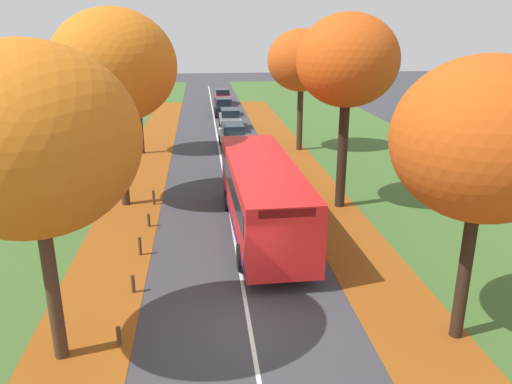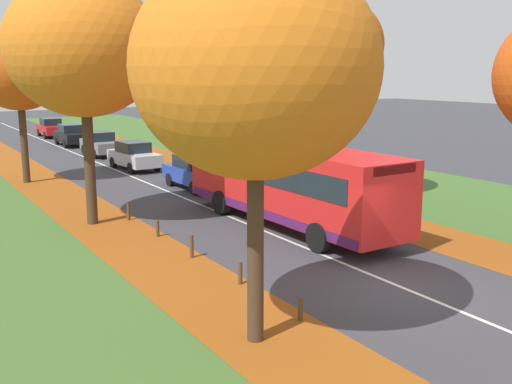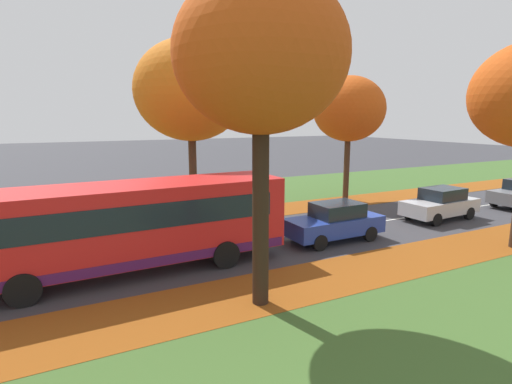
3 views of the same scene
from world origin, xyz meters
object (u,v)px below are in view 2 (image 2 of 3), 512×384
object	(u,v)px
tree_left_mid	(18,71)
bollard_second	(240,273)
bollard_nearest	(300,309)
bollard_fourth	(158,229)
tree_left_near	(83,48)
car_blue_lead	(196,172)
tree_right_near	(331,46)
car_black_fourth_in_line	(71,135)
tree_left_nearest	(255,68)
bollard_third	(192,246)
tree_right_mid	(210,65)
car_silver_following	(134,156)
car_grey_third_in_line	(101,144)
bollard_fifth	(128,211)
bus	(289,180)
car_red_trailing	(51,128)

from	to	relation	value
tree_left_mid	bollard_second	size ratio (longest dim) A/B	12.08
bollard_nearest	bollard_fourth	size ratio (longest dim) A/B	0.94
tree_left_near	car_blue_lead	size ratio (longest dim) A/B	2.12
tree_left_near	tree_right_near	bearing A→B (deg)	-7.70
tree_right_near	car_black_fourth_in_line	distance (m)	26.86
tree_left_nearest	bollard_third	world-z (taller)	tree_left_nearest
bollard_third	car_black_fourth_in_line	distance (m)	30.63
tree_right_mid	bollard_second	distance (m)	21.37
tree_left_mid	car_black_fourth_in_line	distance (m)	16.38
bollard_nearest	car_silver_following	world-z (taller)	car_silver_following
bollard_second	car_grey_third_in_line	size ratio (longest dim) A/B	0.15
tree_left_mid	car_blue_lead	bearing A→B (deg)	-42.17
bollard_third	tree_right_near	bearing A→B (deg)	26.55
bollard_nearest	car_blue_lead	world-z (taller)	car_blue_lead
bollard_fourth	bollard_second	bearing A→B (deg)	-89.77
tree_left_near	tree_left_mid	size ratio (longest dim) A/B	1.17
tree_right_near	car_blue_lead	bearing A→B (deg)	124.39
bollard_fifth	car_silver_following	distance (m)	12.26
tree_left_mid	bollard_nearest	world-z (taller)	tree_left_mid
tree_right_mid	car_silver_following	size ratio (longest dim) A/B	1.87
bollard_third	car_blue_lead	xyz separation A→B (m)	(5.06, 9.87, 0.45)
bollard_nearest	bollard_fourth	bearing A→B (deg)	89.87
bollard_fifth	car_black_fourth_in_line	bearing A→B (deg)	79.56
tree_left_mid	bus	distance (m)	16.10
tree_right_near	car_red_trailing	xyz separation A→B (m)	(-3.98, 32.98, -5.84)
bollard_third	tree_right_mid	bearing A→B (deg)	60.12
bollard_second	car_grey_third_in_line	world-z (taller)	car_grey_third_in_line
tree_right_mid	car_grey_third_in_line	distance (m)	10.35
car_black_fourth_in_line	car_red_trailing	distance (m)	7.11
bollard_second	bollard_fourth	size ratio (longest dim) A/B	1.08
tree_left_nearest	car_black_fourth_in_line	world-z (taller)	tree_left_nearest
bus	car_silver_following	xyz separation A→B (m)	(-0.17, 15.29, -0.89)
bollard_nearest	bollard_fifth	world-z (taller)	bollard_fifth
tree_left_mid	tree_left_nearest	bearing A→B (deg)	-89.41
car_grey_third_in_line	car_red_trailing	bearing A→B (deg)	89.86
tree_left_nearest	car_red_trailing	world-z (taller)	tree_left_nearest
bollard_fifth	tree_left_nearest	bearing A→B (deg)	-97.02
bollard_nearest	car_black_fourth_in_line	distance (m)	36.13
bollard_nearest	bollard_second	bearing A→B (deg)	89.16
bus	car_black_fourth_in_line	size ratio (longest dim) A/B	2.48
tree_left_near	bollard_fifth	distance (m)	6.24
bollard_nearest	bus	bearing A→B (deg)	56.74
tree_right_mid	bollard_fifth	world-z (taller)	tree_right_mid
car_silver_following	car_grey_third_in_line	size ratio (longest dim) A/B	1.02
bollard_third	bus	xyz separation A→B (m)	(4.77, 1.65, 1.34)
bollard_third	car_silver_following	world-z (taller)	car_silver_following
bollard_third	car_silver_following	distance (m)	17.55
tree_right_near	car_blue_lead	xyz separation A→B (m)	(-3.75, 5.47, -5.84)
tree_left_near	bollard_third	distance (m)	8.47
tree_left_near	tree_left_mid	xyz separation A→B (m)	(-0.30, 10.13, -0.80)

